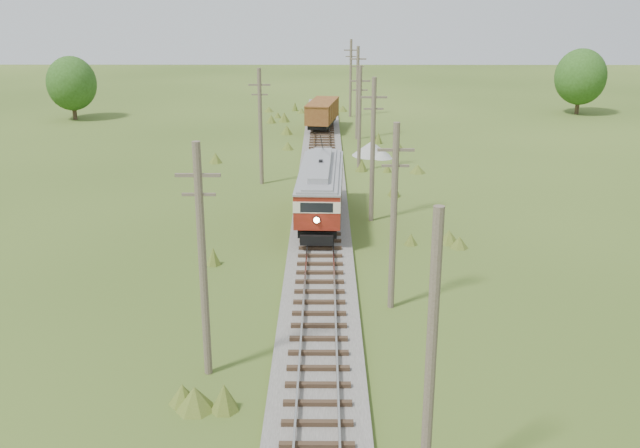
{
  "coord_description": "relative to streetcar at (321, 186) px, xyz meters",
  "views": [
    {
      "loc": [
        0.22,
        -12.09,
        13.95
      ],
      "look_at": [
        0.0,
        23.02,
        2.38
      ],
      "focal_mm": 40.0,
      "sensor_mm": 36.0,
      "label": 1
    }
  ],
  "objects": [
    {
      "name": "tree_mid_a",
      "position": [
        -28.0,
        37.64,
        1.58
      ],
      "size": [
        5.46,
        5.46,
        7.03
      ],
      "color": "#38281C",
      "rests_on": "ground"
    },
    {
      "name": "streetcar",
      "position": [
        0.0,
        0.0,
        0.0
      ],
      "size": [
        3.01,
        11.34,
        5.15
      ],
      "rotation": [
        0.0,
        0.0,
        -0.04
      ],
      "color": "black",
      "rests_on": "ground"
    },
    {
      "name": "utility_pole_l_b",
      "position": [
        -4.5,
        9.64,
        1.98
      ],
      "size": [
        1.6,
        0.3,
        8.6
      ],
      "color": "brown",
      "rests_on": "ground"
    },
    {
      "name": "utility_pole_r_6",
      "position": [
        3.2,
        39.64,
        2.03
      ],
      "size": [
        1.6,
        0.3,
        8.7
      ],
      "color": "brown",
      "rests_on": "ground"
    },
    {
      "name": "utility_pole_r_1",
      "position": [
        3.1,
        -25.36,
        1.96
      ],
      "size": [
        0.3,
        0.3,
        8.8
      ],
      "color": "brown",
      "rests_on": "ground"
    },
    {
      "name": "tree_mid_b",
      "position": [
        30.0,
        41.64,
        1.89
      ],
      "size": [
        5.88,
        5.88,
        7.57
      ],
      "color": "#38281C",
      "rests_on": "ground"
    },
    {
      "name": "utility_pole_r_2",
      "position": [
        3.3,
        -12.36,
        1.98
      ],
      "size": [
        1.6,
        0.3,
        8.6
      ],
      "color": "brown",
      "rests_on": "ground"
    },
    {
      "name": "utility_pole_r_4",
      "position": [
        3.0,
        13.64,
        1.88
      ],
      "size": [
        1.6,
        0.3,
        8.4
      ],
      "color": "brown",
      "rests_on": "ground"
    },
    {
      "name": "utility_pole_l_a",
      "position": [
        -4.2,
        -18.36,
        2.18
      ],
      "size": [
        1.6,
        0.3,
        9.0
      ],
      "color": "brown",
      "rests_on": "ground"
    },
    {
      "name": "gravel_pile",
      "position": [
        4.51,
        19.18,
        -1.84
      ],
      "size": [
        3.52,
        3.74,
        1.28
      ],
      "color": "gray",
      "rests_on": "ground"
    },
    {
      "name": "utility_pole_r_3",
      "position": [
        3.2,
        0.64,
        2.18
      ],
      "size": [
        1.6,
        0.3,
        9.0
      ],
      "color": "brown",
      "rests_on": "ground"
    },
    {
      "name": "railbed_main",
      "position": [
        0.0,
        3.64,
        -2.25
      ],
      "size": [
        3.6,
        96.0,
        0.57
      ],
      "color": "#605B54",
      "rests_on": "ground"
    },
    {
      "name": "utility_pole_r_5",
      "position": [
        3.4,
        26.64,
        2.13
      ],
      "size": [
        1.6,
        0.3,
        8.9
      ],
      "color": "brown",
      "rests_on": "ground"
    },
    {
      "name": "gondola",
      "position": [
        0.0,
        30.99,
        -0.53
      ],
      "size": [
        3.62,
        7.85,
        2.51
      ],
      "rotation": [
        0.0,
        0.0,
        -0.16
      ],
      "color": "black",
      "rests_on": "ground"
    }
  ]
}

